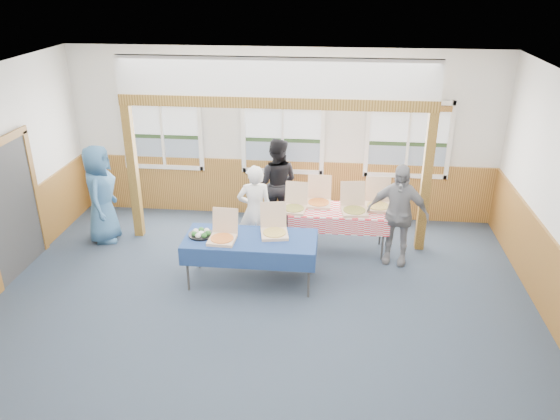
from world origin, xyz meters
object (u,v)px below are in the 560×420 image
object	(u,v)px
table_left	(250,241)
man_blue	(100,194)
woman_black	(276,183)
woman_white	(255,211)
person_grey	(398,214)
table_right	(339,213)

from	to	relation	value
table_left	man_blue	xyz separation A→B (m)	(-2.81, 1.16, 0.17)
woman_black	man_blue	distance (m)	3.12
table_left	woman_black	world-z (taller)	woman_black
woman_white	woman_black	size ratio (longest dim) A/B	0.94
woman_black	person_grey	distance (m)	2.42
woman_black	table_left	bearing A→B (deg)	91.88
man_blue	person_grey	size ratio (longest dim) A/B	1.03
table_right	woman_white	xyz separation A→B (m)	(-1.38, -0.28, 0.10)
table_left	woman_black	size ratio (longest dim) A/B	1.25
person_grey	woman_black	bearing A→B (deg)	163.34
woman_white	woman_black	bearing A→B (deg)	-111.70
table_left	table_right	size ratio (longest dim) A/B	1.17
table_left	table_right	world-z (taller)	same
table_left	person_grey	world-z (taller)	person_grey
table_right	man_blue	world-z (taller)	man_blue
table_right	woman_white	size ratio (longest dim) A/B	1.13
woman_white	woman_black	distance (m)	1.22
person_grey	man_blue	bearing A→B (deg)	-169.49
man_blue	person_grey	xyz separation A→B (m)	(5.06, -0.26, -0.03)
man_blue	woman_black	bearing A→B (deg)	-79.88
woman_white	man_blue	size ratio (longest dim) A/B	0.90
table_right	man_blue	size ratio (longest dim) A/B	1.02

